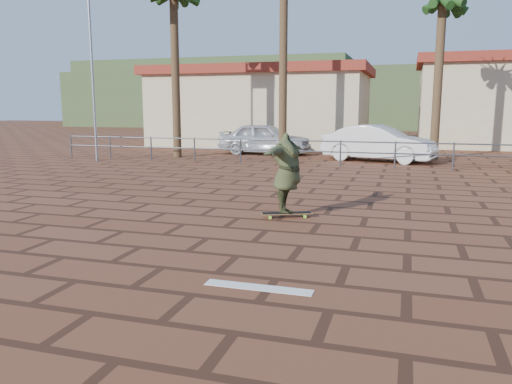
{
  "coord_description": "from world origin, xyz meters",
  "views": [
    {
      "loc": [
        2.42,
        -6.96,
        2.26
      ],
      "look_at": [
        -0.05,
        1.17,
        0.8
      ],
      "focal_mm": 35.0,
      "sensor_mm": 36.0,
      "label": 1
    }
  ],
  "objects_px": {
    "longboard": "(287,214)",
    "skateboarder": "(287,173)",
    "car_white": "(379,143)",
    "car_silver": "(265,139)"
  },
  "relations": [
    {
      "from": "longboard",
      "to": "skateboarder",
      "type": "bearing_deg",
      "value": 0.0
    },
    {
      "from": "skateboarder",
      "to": "car_silver",
      "type": "relative_size",
      "value": 0.46
    },
    {
      "from": "longboard",
      "to": "skateboarder",
      "type": "xyz_separation_m",
      "value": [
        0.0,
        0.0,
        0.84
      ]
    },
    {
      "from": "longboard",
      "to": "skateboarder",
      "type": "relative_size",
      "value": 0.52
    },
    {
      "from": "car_silver",
      "to": "car_white",
      "type": "bearing_deg",
      "value": -106.74
    },
    {
      "from": "car_white",
      "to": "longboard",
      "type": "bearing_deg",
      "value": -171.47
    },
    {
      "from": "longboard",
      "to": "car_silver",
      "type": "bearing_deg",
      "value": 84.07
    },
    {
      "from": "longboard",
      "to": "car_white",
      "type": "relative_size",
      "value": 0.23
    },
    {
      "from": "longboard",
      "to": "car_silver",
      "type": "xyz_separation_m",
      "value": [
        -4.2,
        13.14,
        0.66
      ]
    },
    {
      "from": "car_silver",
      "to": "car_white",
      "type": "xyz_separation_m",
      "value": [
        5.36,
        -1.65,
        0.01
      ]
    }
  ]
}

